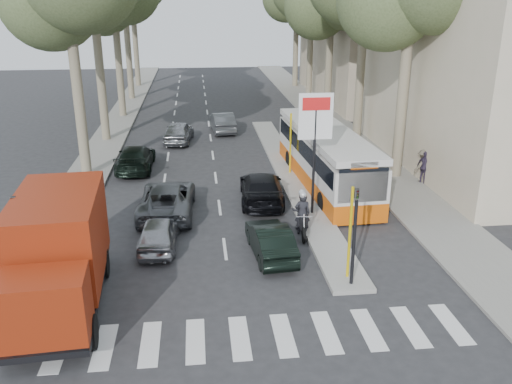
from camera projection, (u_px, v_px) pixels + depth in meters
ground at (253, 272)px, 19.73m from camera, size 120.00×120.00×0.00m
sidewalk_right at (326, 119)px, 43.95m from camera, size 3.20×70.00×0.12m
median_left at (122, 116)px, 45.03m from camera, size 2.40×64.00×0.12m
traffic_island at (290, 174)px, 30.31m from camera, size 1.50×26.00×0.16m
building_near at (512, 5)px, 29.47m from camera, size 11.00×18.00×18.00m
building_far at (380, 12)px, 50.36m from camera, size 11.00×20.00×16.00m
billboard at (315, 137)px, 23.47m from camera, size 1.50×12.10×5.60m
traffic_light_island at (355, 221)px, 17.81m from camera, size 0.16×0.41×3.60m
traffic_light_left at (18, 230)px, 17.16m from camera, size 0.16×0.41×3.60m
silver_hatchback at (158, 233)px, 21.45m from camera, size 1.63×3.74×1.26m
dark_hatchback at (271, 240)px, 20.76m from camera, size 1.67×3.98×1.28m
queue_car_a at (167, 199)px, 24.74m from camera, size 2.61×5.28×1.44m
queue_car_b at (261, 188)px, 26.14m from camera, size 2.33×5.08×1.44m
queue_car_c at (179, 132)px, 36.87m from camera, size 2.24×4.46×1.46m
queue_car_d at (223, 122)px, 39.81m from camera, size 1.84×4.44×1.43m
queue_car_e at (135, 158)px, 31.04m from camera, size 2.06×4.89×1.41m
red_truck at (57, 253)px, 16.94m from camera, size 2.95×6.84×3.57m
city_bus at (325, 156)px, 28.32m from camera, size 3.07×11.56×3.02m
motorcycle at (302, 213)px, 22.71m from camera, size 0.87×2.27×1.93m
pedestrian_near at (425, 167)px, 28.43m from camera, size 0.85×1.12×1.72m
pedestrian_far at (423, 166)px, 28.66m from camera, size 1.24×0.94×1.75m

